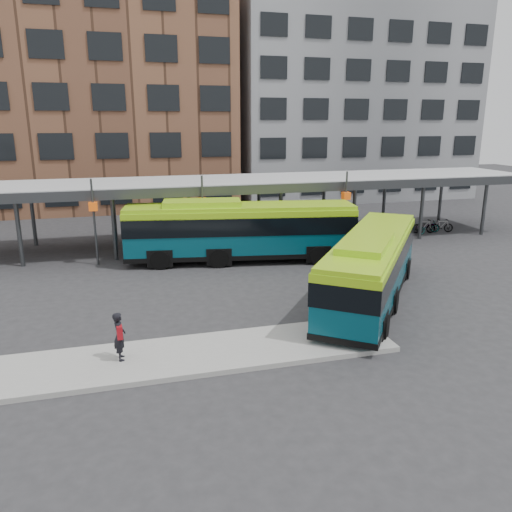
{
  "coord_description": "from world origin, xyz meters",
  "views": [
    {
      "loc": [
        -7.6,
        -18.53,
        7.83
      ],
      "look_at": [
        -1.72,
        2.76,
        1.8
      ],
      "focal_mm": 35.0,
      "sensor_mm": 36.0,
      "label": 1
    }
  ],
  "objects": [
    {
      "name": "bus_rear",
      "position": [
        -1.13,
        8.42,
        1.84
      ],
      "size": [
        13.12,
        4.8,
        3.54
      ],
      "rotation": [
        0.0,
        0.0,
        -0.16
      ],
      "color": "#074150",
      "rests_on": "ground"
    },
    {
      "name": "pedestrian",
      "position": [
        -7.9,
        -2.84,
        1.01
      ],
      "size": [
        0.43,
        0.65,
        1.64
      ],
      "rotation": [
        0.0,
        0.0,
        1.64
      ],
      "color": "black",
      "rests_on": "boarding_island"
    },
    {
      "name": "bus_front",
      "position": [
        2.95,
        0.47,
        1.68
      ],
      "size": [
        9.08,
        10.8,
        3.23
      ],
      "rotation": [
        0.0,
        0.0,
        0.92
      ],
      "color": "#074150",
      "rests_on": "ground"
    },
    {
      "name": "ground",
      "position": [
        0.0,
        0.0,
        0.0
      ],
      "size": [
        120.0,
        120.0,
        0.0
      ],
      "primitive_type": "plane",
      "color": "#28282B",
      "rests_on": "ground"
    },
    {
      "name": "boarding_island",
      "position": [
        -5.5,
        -3.0,
        0.09
      ],
      "size": [
        14.0,
        3.0,
        0.18
      ],
      "primitive_type": "cube",
      "color": "gray",
      "rests_on": "ground"
    },
    {
      "name": "building_grey",
      "position": [
        16.0,
        32.0,
        10.0
      ],
      "size": [
        24.0,
        14.0,
        20.0
      ],
      "primitive_type": "cube",
      "color": "slate",
      "rests_on": "ground"
    },
    {
      "name": "building_brick",
      "position": [
        -10.0,
        32.0,
        11.0
      ],
      "size": [
        26.0,
        14.0,
        22.0
      ],
      "primitive_type": "cube",
      "color": "brown",
      "rests_on": "ground"
    },
    {
      "name": "canopy",
      "position": [
        -0.06,
        12.87,
        3.91
      ],
      "size": [
        40.0,
        6.53,
        4.8
      ],
      "color": "#999B9E",
      "rests_on": "ground"
    },
    {
      "name": "bike_rack",
      "position": [
        12.7,
        12.06,
        0.48
      ],
      "size": [
        5.32,
        1.66,
        1.05
      ],
      "color": "slate",
      "rests_on": "ground"
    }
  ]
}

